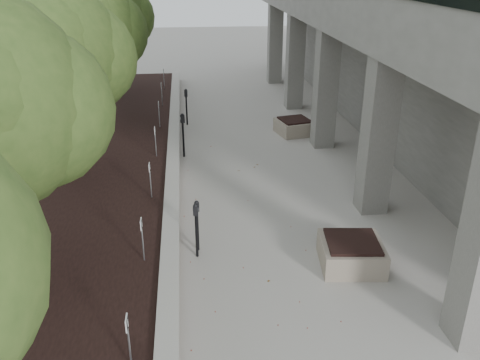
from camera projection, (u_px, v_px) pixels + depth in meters
retaining_wall at (173, 166)px, 15.52m from camera, size 0.39×26.00×0.50m
planting_bed at (51, 172)px, 15.18m from camera, size 7.00×26.00×0.40m
crabapple_tree_3 at (53, 83)px, 13.15m from camera, size 4.60×4.00×5.44m
crabapple_tree_4 at (85, 51)px, 17.70m from camera, size 4.60×4.00×5.44m
crabapple_tree_5 at (105, 32)px, 22.24m from camera, size 4.60×4.00×5.44m
parking_sign_2 at (129, 343)px, 7.49m from camera, size 0.04×0.22×0.96m
parking_sign_3 at (143, 240)px, 10.22m from camera, size 0.04×0.22×0.96m
parking_sign_4 at (150, 181)px, 12.94m from camera, size 0.04×0.22×0.96m
parking_sign_5 at (156, 142)px, 15.67m from camera, size 0.04×0.22×0.96m
parking_sign_6 at (159, 114)px, 18.40m from camera, size 0.04×0.22×0.96m
parking_sign_7 at (162, 94)px, 21.12m from camera, size 0.04×0.22×0.96m
parking_sign_8 at (164, 79)px, 23.85m from camera, size 0.04×0.22×0.96m
parking_meter_2 at (197, 226)px, 11.28m from camera, size 0.13×0.10×1.25m
parking_meter_3 at (196, 231)px, 11.01m from camera, size 0.13×0.10×1.31m
parking_meter_4 at (183, 135)px, 16.63m from camera, size 0.18×0.15×1.50m
parking_meter_5 at (187, 107)px, 19.87m from camera, size 0.15×0.12×1.45m
planter_front at (351, 253)px, 10.85m from camera, size 1.44×1.44×0.61m
planter_back at (294, 126)px, 19.03m from camera, size 1.48×1.48×0.57m
berry_scatter at (244, 234)px, 12.15m from camera, size 3.30×14.10×0.02m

